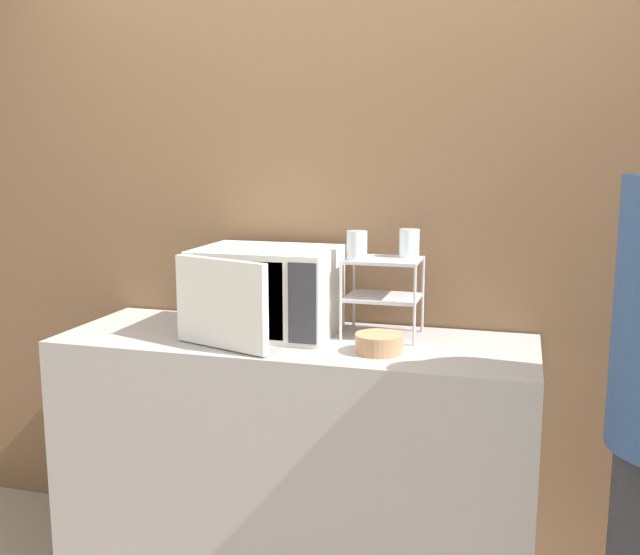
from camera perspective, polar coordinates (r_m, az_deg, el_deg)
wall_back at (r=2.84m, az=-0.01°, el=3.91°), size 8.00×0.06×2.60m
counter at (r=2.74m, az=-2.01°, el=-14.39°), size 1.71×0.60×0.94m
microwave at (r=2.63m, az=-4.45°, el=-1.10°), size 0.51×0.53×0.32m
dish_rack at (r=2.58m, az=5.06°, el=-0.23°), size 0.27×0.22×0.29m
glass_front_left at (r=2.53m, az=2.97°, el=2.59°), size 0.07×0.07×0.10m
glass_back_right at (r=2.60m, az=7.16°, el=2.74°), size 0.07×0.07×0.10m
bowl at (r=2.40m, az=4.73°, el=-5.30°), size 0.16×0.16×0.06m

